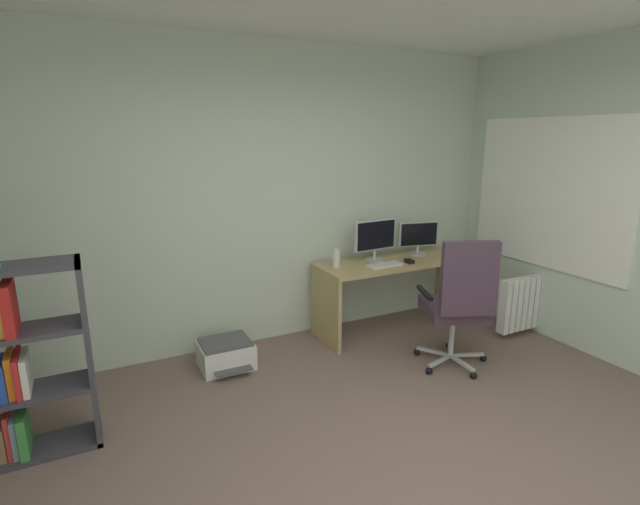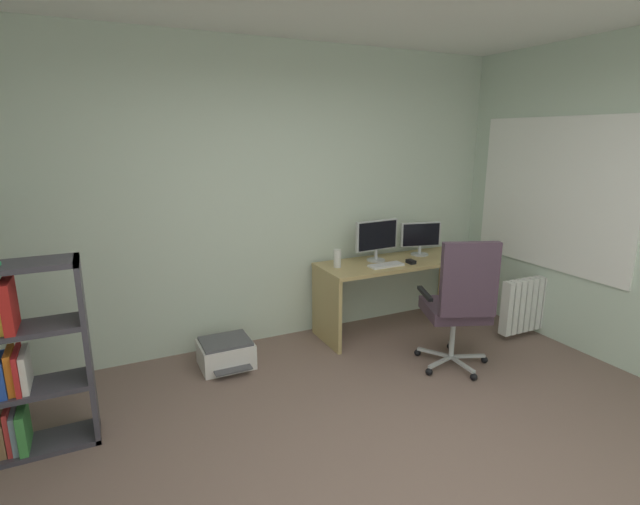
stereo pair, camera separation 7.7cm
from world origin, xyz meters
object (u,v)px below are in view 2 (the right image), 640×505
at_px(monitor_main, 377,237).
at_px(keyboard, 386,265).
at_px(desktop_speaker, 337,258).
at_px(bookshelf, 10,365).
at_px(printer, 226,353).
at_px(radiator, 533,303).
at_px(monitor_secondary, 421,236).
at_px(computer_mouse, 411,262).
at_px(office_chair, 460,301).
at_px(desk, 397,278).

distance_m(monitor_main, keyboard, 0.31).
xyz_separation_m(desktop_speaker, bookshelf, (-2.54, -0.65, -0.21)).
bearing_deg(printer, radiator, -12.68).
bearing_deg(monitor_main, desktop_speaker, -174.05).
bearing_deg(monitor_secondary, keyboard, -158.79).
bearing_deg(computer_mouse, monitor_main, 138.20).
xyz_separation_m(computer_mouse, office_chair, (-0.10, -0.81, -0.12)).
xyz_separation_m(computer_mouse, desktop_speaker, (-0.70, 0.19, 0.07)).
bearing_deg(keyboard, radiator, -24.24).
bearing_deg(printer, monitor_main, 4.78).
xyz_separation_m(keyboard, radiator, (1.35, -0.57, -0.41)).
distance_m(desktop_speaker, bookshelf, 2.63).
bearing_deg(monitor_secondary, printer, -176.42).
bearing_deg(desktop_speaker, keyboard, -21.18).
height_order(bookshelf, radiator, bookshelf).
xyz_separation_m(monitor_secondary, bookshelf, (-3.53, -0.69, -0.33)).
bearing_deg(printer, office_chair, -28.05).
height_order(computer_mouse, office_chair, office_chair).
height_order(keyboard, printer, keyboard).
height_order(desk, desktop_speaker, desktop_speaker).
bearing_deg(desk, keyboard, -149.94).
bearing_deg(radiator, monitor_main, 149.48).
relative_size(printer, radiator, 0.60).
height_order(monitor_main, keyboard, monitor_main).
bearing_deg(desk, radiator, -31.53).
bearing_deg(monitor_main, radiator, -30.52).
xyz_separation_m(desk, radiator, (1.13, -0.69, -0.22)).
relative_size(monitor_main, office_chair, 0.41).
distance_m(keyboard, bookshelf, 3.02).
distance_m(computer_mouse, office_chair, 0.82).
bearing_deg(monitor_main, bookshelf, -166.98).
height_order(keyboard, desktop_speaker, desktop_speaker).
bearing_deg(bookshelf, radiator, -1.18).
xyz_separation_m(keyboard, bookshelf, (-2.98, -0.48, -0.14)).
bearing_deg(monitor_secondary, monitor_main, -179.99).
relative_size(monitor_main, desktop_speaker, 2.79).
height_order(desk, computer_mouse, computer_mouse).
height_order(printer, radiator, radiator).
bearing_deg(monitor_secondary, office_chair, -110.16).
relative_size(keyboard, desktop_speaker, 2.00).
bearing_deg(radiator, printer, 167.32).
bearing_deg(printer, keyboard, -3.11).
bearing_deg(desktop_speaker, printer, -175.70).
height_order(monitor_secondary, bookshelf, bookshelf).
xyz_separation_m(desk, monitor_main, (-0.20, 0.09, 0.42)).
relative_size(keyboard, computer_mouse, 3.40).
bearing_deg(monitor_main, office_chair, -82.03).
bearing_deg(monitor_main, desk, -24.20).
relative_size(monitor_main, bookshelf, 0.39).
height_order(computer_mouse, printer, computer_mouse).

